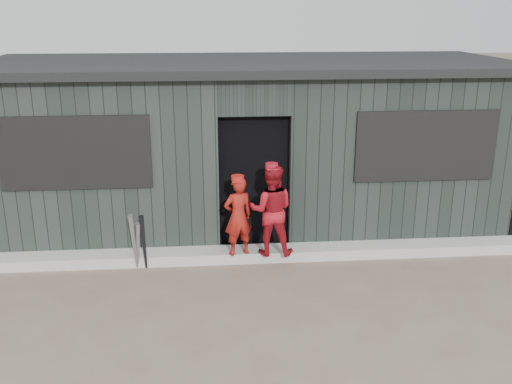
{
  "coord_description": "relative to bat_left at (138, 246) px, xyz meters",
  "views": [
    {
      "loc": [
        -0.62,
        -5.56,
        3.38
      ],
      "look_at": [
        0.0,
        1.8,
        1.0
      ],
      "focal_mm": 40.0,
      "sensor_mm": 36.0,
      "label": 1
    }
  ],
  "objects": [
    {
      "name": "player_grey_back",
      "position": [
        1.75,
        0.84,
        0.31
      ],
      "size": [
        0.66,
        0.45,
        1.32
      ],
      "primitive_type": "imported",
      "rotation": [
        0.0,
        0.0,
        3.1
      ],
      "color": "#B5B5B5",
      "rests_on": "ground"
    },
    {
      "name": "player_red_left",
      "position": [
        1.35,
        0.08,
        0.35
      ],
      "size": [
        0.47,
        0.38,
        1.1
      ],
      "primitive_type": "imported",
      "rotation": [
        0.0,
        0.0,
        3.47
      ],
      "color": "maroon",
      "rests_on": "curb"
    },
    {
      "name": "player_red_right",
      "position": [
        1.8,
        0.07,
        0.43
      ],
      "size": [
        0.68,
        0.56,
        1.26
      ],
      "primitive_type": "imported",
      "rotation": [
        0.0,
        0.0,
        2.99
      ],
      "color": "maroon",
      "rests_on": "curb"
    },
    {
      "name": "dugout",
      "position": [
        1.61,
        1.91,
        0.93
      ],
      "size": [
        8.3,
        3.3,
        2.62
      ],
      "color": "black",
      "rests_on": "ground"
    },
    {
      "name": "bat_left",
      "position": [
        0.0,
        0.0,
        0.0
      ],
      "size": [
        0.15,
        0.23,
        0.71
      ],
      "primitive_type": "cone",
      "rotation": [
        0.22,
        0.0,
        0.41
      ],
      "color": "gray",
      "rests_on": "ground"
    },
    {
      "name": "bat_mid",
      "position": [
        -0.05,
        -0.03,
        0.07
      ],
      "size": [
        0.09,
        0.26,
        0.84
      ],
      "primitive_type": "cone",
      "rotation": [
        0.23,
        0.0,
        -0.1
      ],
      "color": "gray",
      "rests_on": "ground"
    },
    {
      "name": "ground",
      "position": [
        1.61,
        -1.59,
        -0.35
      ],
      "size": [
        80.0,
        80.0,
        0.0
      ],
      "primitive_type": "plane",
      "color": "brown",
      "rests_on": "ground"
    },
    {
      "name": "bat_right",
      "position": [
        0.08,
        -0.02,
        0.05
      ],
      "size": [
        0.08,
        0.22,
        0.81
      ],
      "primitive_type": "cone",
      "rotation": [
        0.18,
        0.0,
        -0.07
      ],
      "color": "black",
      "rests_on": "ground"
    },
    {
      "name": "curb",
      "position": [
        1.61,
        0.23,
        -0.28
      ],
      "size": [
        8.0,
        0.36,
        0.15
      ],
      "primitive_type": "cube",
      "color": "#ADADA7",
      "rests_on": "ground"
    }
  ]
}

